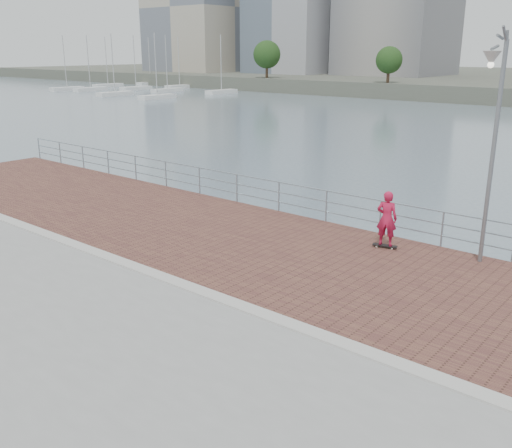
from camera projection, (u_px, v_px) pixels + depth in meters
The scene contains 9 objects.
water at pixel (206, 365), 14.50m from camera, with size 400.00×400.00×0.00m, color slate.
seawall at pixel (14, 428), 10.54m from camera, with size 40.00×24.00×2.00m, color gray.
brick_lane at pixel (291, 254), 16.55m from camera, with size 40.00×6.80×0.02m, color brown.
curb at pixel (204, 292), 13.91m from camera, with size 40.00×0.40×0.06m, color #B7B5AD.
guardrail at pixel (353, 207), 18.85m from camera, with size 39.06×0.06×1.13m.
street_lamp at pixel (493, 109), 14.41m from camera, with size 0.44×1.27×5.98m.
skateboard at pixel (385, 246), 17.03m from camera, with size 0.75×0.37×0.08m.
skateboarder at pixel (387, 218), 16.78m from camera, with size 0.60×0.40×1.66m, color #BA183E.
marina at pixel (139, 88), 109.47m from camera, with size 32.90×30.70×10.15m.
Camera 1 is at (9.19, -9.00, 5.71)m, focal length 40.00 mm.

